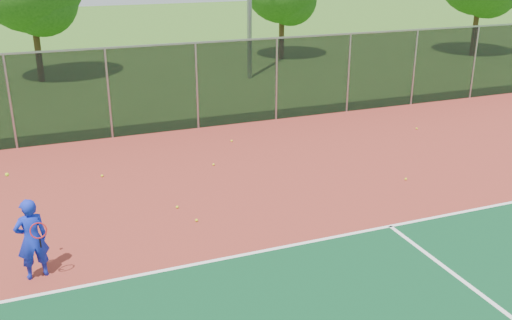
{
  "coord_description": "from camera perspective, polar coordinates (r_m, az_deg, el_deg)",
  "views": [
    {
      "loc": [
        -5.13,
        -6.8,
        6.03
      ],
      "look_at": [
        -0.53,
        5.0,
        1.3
      ],
      "focal_mm": 40.0,
      "sensor_mm": 36.0,
      "label": 1
    }
  ],
  "objects": [
    {
      "name": "practice_ball_0",
      "position": [
        13.45,
        -5.97,
        -6.01
      ],
      "size": [
        0.07,
        0.07,
        0.07
      ],
      "primitive_type": "sphere",
      "color": "yellow",
      "rests_on": "court_apron"
    },
    {
      "name": "practice_ball_6",
      "position": [
        20.87,
        15.77,
        3.05
      ],
      "size": [
        0.07,
        0.07,
        0.07
      ],
      "primitive_type": "sphere",
      "color": "yellow",
      "rests_on": "court_apron"
    },
    {
      "name": "tennis_player",
      "position": [
        11.72,
        -21.52,
        -7.34
      ],
      "size": [
        0.67,
        0.67,
        2.17
      ],
      "color": "#1426BE",
      "rests_on": "court_apron"
    },
    {
      "name": "fence_back",
      "position": [
        19.99,
        -5.94,
        7.46
      ],
      "size": [
        30.0,
        0.06,
        3.03
      ],
      "color": "black",
      "rests_on": "court_apron"
    },
    {
      "name": "practice_ball_3",
      "position": [
        18.8,
        -2.45,
        1.93
      ],
      "size": [
        0.07,
        0.07,
        0.07
      ],
      "primitive_type": "sphere",
      "color": "yellow",
      "rests_on": "court_apron"
    },
    {
      "name": "practice_ball_4",
      "position": [
        16.77,
        -4.27,
        -0.45
      ],
      "size": [
        0.07,
        0.07,
        0.07
      ],
      "primitive_type": "sphere",
      "color": "yellow",
      "rests_on": "court_apron"
    },
    {
      "name": "practice_ball_2",
      "position": [
        16.48,
        -15.13,
        -1.53
      ],
      "size": [
        0.07,
        0.07,
        0.07
      ],
      "primitive_type": "sphere",
      "color": "yellow",
      "rests_on": "court_apron"
    },
    {
      "name": "practice_ball_7",
      "position": [
        16.22,
        14.76,
        -1.85
      ],
      "size": [
        0.07,
        0.07,
        0.07
      ],
      "primitive_type": "sphere",
      "color": "yellow",
      "rests_on": "court_apron"
    },
    {
      "name": "practice_ball_1",
      "position": [
        14.16,
        -7.89,
        -4.68
      ],
      "size": [
        0.07,
        0.07,
        0.07
      ],
      "primitive_type": "sphere",
      "color": "yellow",
      "rests_on": "court_apron"
    },
    {
      "name": "court_apron",
      "position": [
        11.83,
        7.81,
        -10.32
      ],
      "size": [
        30.0,
        20.0,
        0.02
      ],
      "primitive_type": "cube",
      "color": "maroon",
      "rests_on": "ground"
    }
  ]
}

